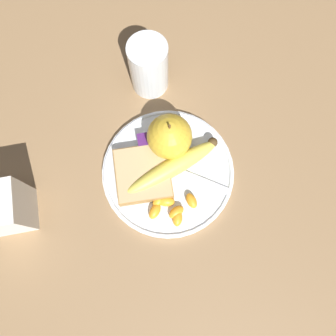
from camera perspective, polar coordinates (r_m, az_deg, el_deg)
The scene contains 16 objects.
ground_plane at distance 0.59m, azimuth 0.00°, elevation -0.83°, with size 3.00×3.00×0.00m, color olive.
plate at distance 0.58m, azimuth 0.00°, elevation -0.63°, with size 0.23×0.23×0.01m.
juice_glass at distance 0.61m, azimuth -3.67°, elevation 16.93°, with size 0.07×0.07×0.11m.
apple at distance 0.55m, azimuth 0.25°, elevation 5.52°, with size 0.08×0.08×0.09m.
banana at distance 0.56m, azimuth 0.71°, elevation 0.43°, with size 0.09×0.18×0.03m.
bread_slice at distance 0.57m, azimuth -4.43°, elevation -0.71°, with size 0.10×0.10×0.02m.
fork at distance 0.58m, azimuth 0.70°, elevation -0.15°, with size 0.12×0.16×0.00m.
jam_packet at distance 0.58m, azimuth -3.58°, elevation 4.07°, with size 0.04×0.03×0.02m.
orange_segment_0 at distance 0.55m, azimuth 1.64°, elevation -8.71°, with size 0.03×0.02×0.02m.
orange_segment_1 at distance 0.56m, azimuth -0.97°, elevation -2.50°, with size 0.03×0.03×0.02m.
orange_segment_2 at distance 0.56m, azimuth -0.36°, elevation -5.80°, with size 0.02×0.03×0.02m.
orange_segment_3 at distance 0.55m, azimuth 1.88°, elevation -7.58°, with size 0.03×0.03×0.02m.
orange_segment_4 at distance 0.55m, azimuth -2.32°, elevation -7.51°, with size 0.03×0.03×0.02m.
orange_segment_5 at distance 0.56m, azimuth 4.11°, elevation -5.69°, with size 0.03×0.02×0.02m.
orange_segment_6 at distance 0.56m, azimuth -1.55°, elevation -5.64°, with size 0.03×0.03×0.02m.
condiment_caddy at distance 0.59m, azimuth -26.68°, elevation -6.35°, with size 0.07×0.07×0.10m.
Camera 1 is at (-0.15, 0.03, 0.57)m, focal length 35.00 mm.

